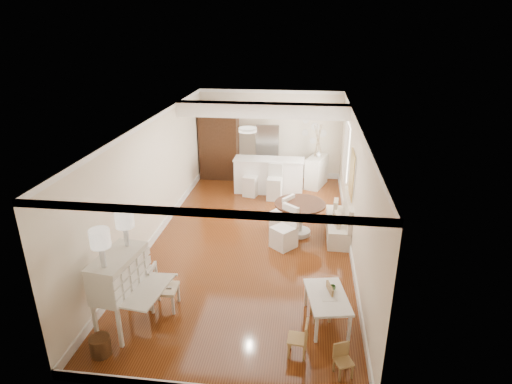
% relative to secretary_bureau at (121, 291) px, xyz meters
% --- Properties ---
extents(room, '(9.00, 9.04, 2.82)m').
position_rel_secretary_bureau_xyz_m(room, '(1.74, 3.56, 1.31)').
color(room, brown).
rests_on(room, ground).
extents(secretary_bureau, '(1.18, 1.20, 1.35)m').
position_rel_secretary_bureau_xyz_m(secretary_bureau, '(0.00, 0.00, 0.00)').
color(secretary_bureau, silver).
rests_on(secretary_bureau, ground).
extents(gustavian_armchair, '(0.49, 0.49, 0.82)m').
position_rel_secretary_bureau_xyz_m(gustavian_armchair, '(0.52, 0.55, -0.26)').
color(gustavian_armchair, beige).
rests_on(gustavian_armchair, ground).
extents(wicker_basket, '(0.33, 0.33, 0.31)m').
position_rel_secretary_bureau_xyz_m(wicker_basket, '(-0.10, -0.69, -0.52)').
color(wicker_basket, '#4D2F18').
rests_on(wicker_basket, ground).
extents(kids_table, '(0.82, 1.16, 0.53)m').
position_rel_secretary_bureau_xyz_m(kids_table, '(3.34, 0.51, -0.41)').
color(kids_table, silver).
rests_on(kids_table, ground).
extents(kids_chair_a, '(0.32, 0.32, 0.61)m').
position_rel_secretary_bureau_xyz_m(kids_chair_a, '(2.88, -0.32, -0.37)').
color(kids_chair_a, '#AA864D').
rests_on(kids_chair_a, ground).
extents(kids_chair_b, '(0.39, 0.39, 0.67)m').
position_rel_secretary_bureau_xyz_m(kids_chair_b, '(3.25, 0.59, -0.34)').
color(kids_chair_b, '#9E7947').
rests_on(kids_chair_b, ground).
extents(kids_chair_c, '(0.32, 0.32, 0.51)m').
position_rel_secretary_bureau_xyz_m(kids_chair_c, '(3.55, -0.66, -0.42)').
color(kids_chair_c, '#9C7947').
rests_on(kids_chair_c, ground).
extents(banquette, '(0.52, 1.60, 0.98)m').
position_rel_secretary_bureau_xyz_m(banquette, '(3.69, 3.73, -0.18)').
color(banquette, silver).
rests_on(banquette, ground).
extents(dining_table, '(1.42, 1.42, 0.81)m').
position_rel_secretary_bureau_xyz_m(dining_table, '(2.79, 3.68, -0.27)').
color(dining_table, '#452416').
rests_on(dining_table, ground).
extents(slip_chair_near, '(0.66, 0.66, 0.97)m').
position_rel_secretary_bureau_xyz_m(slip_chair_near, '(2.46, 3.01, -0.19)').
color(slip_chair_near, white).
rests_on(slip_chair_near, ground).
extents(slip_chair_far, '(0.61, 0.60, 0.90)m').
position_rel_secretary_bureau_xyz_m(slip_chair_far, '(2.35, 3.94, -0.22)').
color(slip_chair_far, white).
rests_on(slip_chair_far, ground).
extents(breakfast_counter, '(2.05, 0.65, 1.03)m').
position_rel_secretary_bureau_xyz_m(breakfast_counter, '(1.80, 6.33, -0.16)').
color(breakfast_counter, white).
rests_on(breakfast_counter, ground).
extents(bar_stool_left, '(0.46, 0.46, 0.96)m').
position_rel_secretary_bureau_xyz_m(bar_stool_left, '(1.31, 5.97, -0.20)').
color(bar_stool_left, white).
rests_on(bar_stool_left, ground).
extents(bar_stool_right, '(0.43, 0.43, 1.01)m').
position_rel_secretary_bureau_xyz_m(bar_stool_right, '(2.02, 5.78, -0.17)').
color(bar_stool_right, silver).
rests_on(bar_stool_right, ground).
extents(pantry_cabinet, '(1.20, 0.60, 2.30)m').
position_rel_secretary_bureau_xyz_m(pantry_cabinet, '(0.10, 7.41, 0.48)').
color(pantry_cabinet, '#381E11').
rests_on(pantry_cabinet, ground).
extents(fridge, '(0.75, 0.65, 1.80)m').
position_rel_secretary_bureau_xyz_m(fridge, '(2.00, 7.38, 0.23)').
color(fridge, silver).
rests_on(fridge, ground).
extents(sideboard, '(0.73, 1.07, 0.94)m').
position_rel_secretary_bureau_xyz_m(sideboard, '(3.20, 7.01, -0.21)').
color(sideboard, beige).
rests_on(sideboard, ground).
extents(pencil_cup, '(0.14, 0.14, 0.09)m').
position_rel_secretary_bureau_xyz_m(pencil_cup, '(3.43, 0.68, -0.10)').
color(pencil_cup, '#5B9054').
rests_on(pencil_cup, kids_table).
extents(branch_vase, '(0.20, 0.20, 0.18)m').
position_rel_secretary_bureau_xyz_m(branch_vase, '(3.24, 7.05, 0.35)').
color(branch_vase, white).
rests_on(branch_vase, sideboard).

